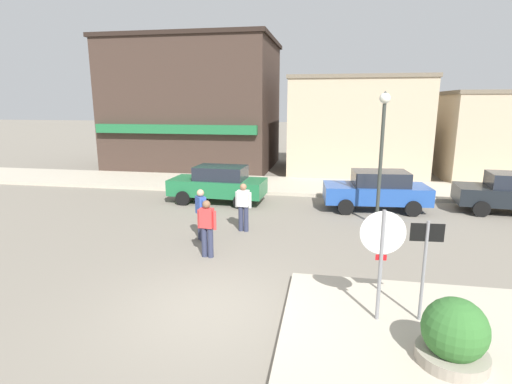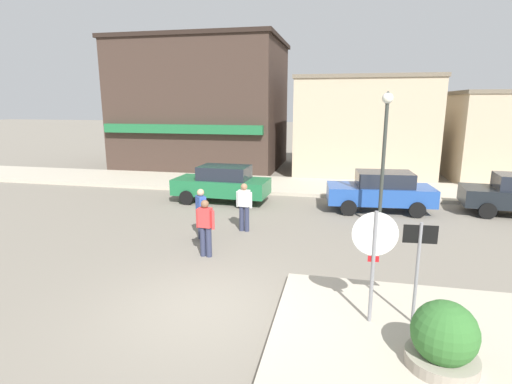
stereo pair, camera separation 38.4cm
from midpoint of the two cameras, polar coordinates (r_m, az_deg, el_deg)
name	(u,v)px [view 2 (the right image)]	position (r m, az deg, el deg)	size (l,w,h in m)	color
ground_plane	(203,309)	(8.66, -6.33, -16.25)	(160.00, 160.00, 0.00)	gray
sidewalk_corner	(460,353)	(8.06, 28.38, -19.58)	(6.40, 4.80, 0.15)	#B7AD99
kerb_far	(286,185)	(20.24, 4.86, 0.95)	(80.00, 4.00, 0.15)	#B7AD99
stop_sign	(374,253)	(7.68, 17.87, -8.24)	(0.82, 0.08, 2.30)	gray
one_way_sign	(418,263)	(7.98, 23.40, -9.32)	(0.60, 0.07, 2.10)	gray
planter	(443,342)	(7.26, 26.65, -18.67)	(1.10, 1.10, 1.23)	gray
lamp_post	(385,140)	(13.97, 18.67, 7.02)	(0.36, 0.36, 4.54)	#333833
parked_car_nearest	(222,183)	(17.03, -4.21, 1.25)	(4.07, 2.02, 1.56)	#1E6B3D
parked_car_second	(381,191)	(16.37, 18.01, 0.18)	(4.13, 2.14, 1.56)	#234C9E
pedestrian_crossing_near	(201,213)	(12.37, -6.96, -2.93)	(0.43, 0.47, 1.61)	#2D334C
pedestrian_crossing_far	(244,206)	(13.10, -0.86, -1.96)	(0.56, 0.26, 1.61)	#2D334C
pedestrian_kerb_side	(205,226)	(11.01, -6.25, -4.90)	(0.56, 0.26, 1.61)	#2D334C
building_corner_shop	(203,105)	(26.86, -7.12, 12.23)	(10.31, 7.91, 8.01)	#3D2D26
building_storefront_left_near	(362,126)	(25.04, 15.39, 9.10)	(7.67, 7.02, 5.60)	tan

